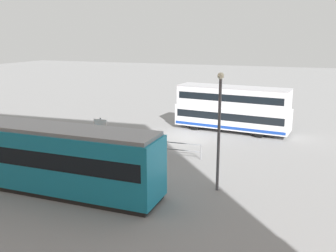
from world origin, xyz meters
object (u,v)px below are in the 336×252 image
Objects in this scene: pedestrian_crossing at (125,161)px; street_lamp at (219,123)px; double_decker_bus at (232,109)px; tram_yellow at (32,155)px; pedestrian_near_railing at (101,140)px; info_sign at (101,128)px.

street_lamp is (-5.77, 0.13, 2.88)m from pedestrian_crossing.
street_lamp reaches higher than double_decker_bus.
pedestrian_near_railing is (-0.41, -6.67, -0.86)m from tram_yellow.
tram_yellow is 10.51m from street_lamp.
tram_yellow is 2.34× the size of street_lamp.
info_sign reaches higher than pedestrian_near_railing.
pedestrian_near_railing is at bearing -20.34° from street_lamp.
double_decker_bus is at bearing -127.34° from pedestrian_near_railing.
pedestrian_crossing is at bearing -140.89° from tram_yellow.
double_decker_bus is 13.62m from street_lamp.
info_sign is (-0.05, -7.32, -0.17)m from tram_yellow.
double_decker_bus is 13.84m from pedestrian_crossing.
info_sign is 0.38× the size of street_lamp.
pedestrian_crossing is 5.73m from info_sign.
pedestrian_crossing is at bearing -1.24° from street_lamp.
info_sign is at bearing 49.45° from double_decker_bus.
tram_yellow reaches higher than info_sign.
street_lamp reaches higher than pedestrian_crossing.
street_lamp is at bearing -162.11° from tram_yellow.
info_sign is at bearing -45.02° from pedestrian_crossing.
pedestrian_near_railing is 4.97m from pedestrian_crossing.
double_decker_bus is at bearing -81.93° from street_lamp.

